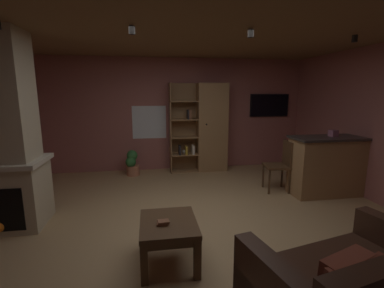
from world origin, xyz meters
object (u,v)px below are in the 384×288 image
table_book_1 (163,222)px  tissue_box (333,133)px  kitchen_bar_counter (333,165)px  stone_fireplace (2,143)px  table_book_0 (162,224)px  dining_chair (281,162)px  coffee_table (169,230)px  potted_floor_plant (132,163)px  bookshelf_cabinet (208,128)px  wall_mounted_tv (269,105)px

table_book_1 → tissue_box: bearing=28.4°
kitchen_bar_counter → table_book_1: 3.44m
stone_fireplace → table_book_1: size_ratio=22.56×
tissue_box → table_book_0: 3.49m
table_book_1 → dining_chair: (2.23, 1.90, 0.03)m
tissue_box → coffee_table: bearing=-152.1°
dining_chair → potted_floor_plant: size_ratio=1.68×
kitchen_bar_counter → coffee_table: kitchen_bar_counter is taller
kitchen_bar_counter → dining_chair: size_ratio=1.64×
coffee_table → bookshelf_cabinet: bearing=71.1°
tissue_box → wall_mounted_tv: bearing=97.4°
tissue_box → coffee_table: size_ratio=0.18×
kitchen_bar_counter → bookshelf_cabinet: bearing=135.1°
bookshelf_cabinet → table_book_1: (-1.21, -3.43, -0.48)m
table_book_1 → bookshelf_cabinet: bearing=70.7°
bookshelf_cabinet → potted_floor_plant: bearing=-174.9°
tissue_box → table_book_1: tissue_box is taller
tissue_box → dining_chair: 1.00m
stone_fireplace → wall_mounted_tv: (4.73, 2.43, 0.33)m
bookshelf_cabinet → kitchen_bar_counter: size_ratio=1.31×
kitchen_bar_counter → wall_mounted_tv: bearing=98.2°
table_book_1 → potted_floor_plant: (-0.50, 3.28, -0.23)m
stone_fireplace → table_book_1: stone_fireplace is taller
wall_mounted_tv → dining_chair: bearing=-106.7°
coffee_table → dining_chair: size_ratio=0.74×
coffee_table → kitchen_bar_counter: bearing=27.2°
kitchen_bar_counter → table_book_1: kitchen_bar_counter is taller
kitchen_bar_counter → potted_floor_plant: kitchen_bar_counter is taller
coffee_table → table_book_0: 0.13m
stone_fireplace → tissue_box: size_ratio=21.13×
kitchen_bar_counter → wall_mounted_tv: wall_mounted_tv is taller
potted_floor_plant → stone_fireplace: bearing=-125.6°
stone_fireplace → coffee_table: stone_fireplace is taller
table_book_1 → wall_mounted_tv: bearing=52.9°
bookshelf_cabinet → tissue_box: 2.56m
tissue_box → potted_floor_plant: (-3.52, 1.65, -0.82)m
bookshelf_cabinet → stone_fireplace: bearing=-145.1°
table_book_0 → tissue_box: bearing=28.2°
potted_floor_plant → wall_mounted_tv: bearing=6.4°
tissue_box → wall_mounted_tv: (-0.26, 2.01, 0.39)m
stone_fireplace → table_book_1: (1.98, -1.21, -0.65)m
kitchen_bar_counter → potted_floor_plant: bearing=154.7°
stone_fireplace → dining_chair: bearing=9.2°
potted_floor_plant → wall_mounted_tv: 3.49m
dining_chair → table_book_0: bearing=-139.9°
coffee_table → wall_mounted_tv: bearing=53.0°
coffee_table → table_book_1: (-0.05, -0.06, 0.12)m
bookshelf_cabinet → kitchen_bar_counter: bookshelf_cabinet is taller
potted_floor_plant → bookshelf_cabinet: bearing=5.1°
wall_mounted_tv → bookshelf_cabinet: bearing=-172.3°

